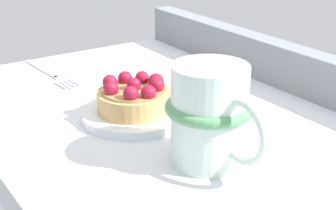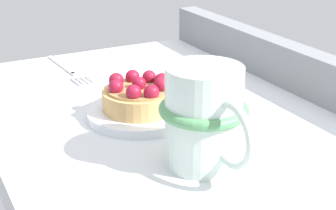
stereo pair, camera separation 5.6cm
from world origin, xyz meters
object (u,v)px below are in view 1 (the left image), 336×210
object	(u,v)px
dessert_plate	(135,114)
raspberry_tart	(134,97)
dessert_fork	(49,73)
coffee_mug	(211,115)

from	to	relation	value
dessert_plate	raspberry_tart	world-z (taller)	raspberry_tart
raspberry_tart	dessert_fork	xyz separation A→B (cm)	(-21.75, -2.48, -2.56)
coffee_mug	raspberry_tart	bearing A→B (deg)	-176.91
raspberry_tart	coffee_mug	xyz separation A→B (cm)	(13.83, 0.75, 2.45)
dessert_plate	coffee_mug	bearing A→B (deg)	3.24
raspberry_tart	dessert_fork	size ratio (longest dim) A/B	0.57
raspberry_tart	dessert_fork	distance (cm)	22.04
raspberry_tart	coffee_mug	distance (cm)	14.06
coffee_mug	dessert_fork	world-z (taller)	coffee_mug
dessert_plate	dessert_fork	bearing A→B (deg)	-173.59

